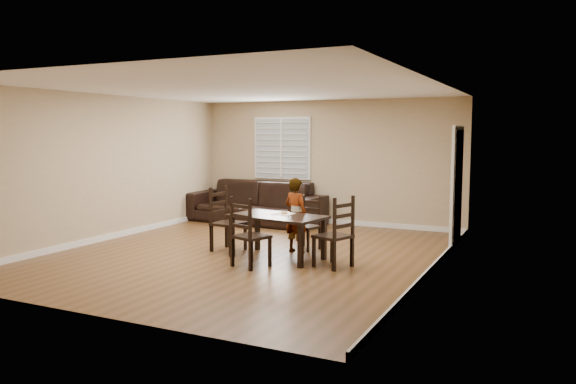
% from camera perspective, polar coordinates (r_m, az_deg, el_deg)
% --- Properties ---
extents(ground, '(7.00, 7.00, 0.00)m').
position_cam_1_polar(ground, '(9.37, -4.01, -6.26)').
color(ground, brown).
rests_on(ground, ground).
extents(room, '(6.04, 7.04, 2.72)m').
position_cam_1_polar(room, '(9.30, -3.35, 4.87)').
color(room, tan).
rests_on(room, ground).
extents(dining_table, '(1.59, 1.05, 0.69)m').
position_cam_1_polar(dining_table, '(8.90, -1.09, -2.94)').
color(dining_table, black).
rests_on(dining_table, ground).
extents(chair_near, '(0.49, 0.47, 0.92)m').
position_cam_1_polar(chair_near, '(9.70, 2.20, -3.33)').
color(chair_near, black).
rests_on(chair_near, ground).
extents(chair_far, '(0.59, 0.57, 1.05)m').
position_cam_1_polar(chair_far, '(8.31, -4.44, -4.48)').
color(chair_far, black).
rests_on(chair_far, ground).
extents(chair_left, '(0.50, 0.53, 1.09)m').
position_cam_1_polar(chair_left, '(9.62, -6.70, -2.98)').
color(chair_left, black).
rests_on(chair_left, ground).
extents(chair_right, '(0.58, 0.60, 1.07)m').
position_cam_1_polar(chair_right, '(8.30, 5.28, -4.45)').
color(chair_right, black).
rests_on(chair_right, ground).
extents(child, '(0.53, 0.42, 1.25)m').
position_cam_1_polar(child, '(9.34, 0.83, -2.38)').
color(child, gray).
rests_on(child, ground).
extents(napkin, '(0.31, 0.31, 0.00)m').
position_cam_1_polar(napkin, '(9.02, -0.48, -2.23)').
color(napkin, '#EFE4CD').
rests_on(napkin, dining_table).
extents(donut, '(0.11, 0.11, 0.04)m').
position_cam_1_polar(donut, '(9.01, -0.38, -2.10)').
color(donut, '#C58746').
rests_on(donut, napkin).
extents(sofa, '(3.22, 1.44, 0.92)m').
position_cam_1_polar(sofa, '(12.52, -3.48, -1.03)').
color(sofa, black).
rests_on(sofa, ground).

